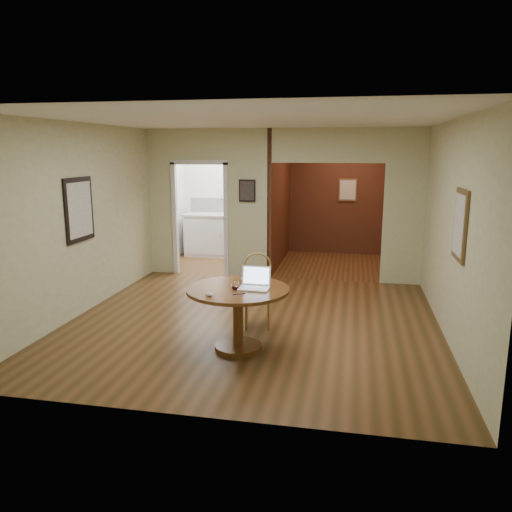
% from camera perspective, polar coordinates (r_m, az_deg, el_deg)
% --- Properties ---
extents(floor, '(5.00, 5.00, 0.00)m').
position_cam_1_polar(floor, '(6.89, -0.43, -7.65)').
color(floor, '#422D12').
rests_on(floor, ground).
extents(room_shell, '(5.20, 7.50, 5.00)m').
position_cam_1_polar(room_shell, '(9.68, 0.54, 5.90)').
color(room_shell, white).
rests_on(room_shell, ground).
extents(dining_table, '(1.20, 1.20, 0.75)m').
position_cam_1_polar(dining_table, '(5.86, -2.07, -5.51)').
color(dining_table, brown).
rests_on(dining_table, ground).
extents(chair, '(0.48, 0.48, 0.98)m').
position_cam_1_polar(chair, '(6.66, 0.16, -3.42)').
color(chair, olive).
rests_on(chair, ground).
extents(open_laptop, '(0.35, 0.30, 0.24)m').
position_cam_1_polar(open_laptop, '(5.80, -0.11, -3.03)').
color(open_laptop, white).
rests_on(open_laptop, dining_table).
extents(closed_laptop, '(0.39, 0.30, 0.03)m').
position_cam_1_polar(closed_laptop, '(6.09, -0.09, -2.79)').
color(closed_laptop, '#B3B3B8').
rests_on(closed_laptop, dining_table).
extents(mouse, '(0.11, 0.08, 0.04)m').
position_cam_1_polar(mouse, '(5.50, -5.35, -4.39)').
color(mouse, white).
rests_on(mouse, dining_table).
extents(wine_glass, '(0.09, 0.09, 0.10)m').
position_cam_1_polar(wine_glass, '(5.74, -2.40, -3.34)').
color(wine_glass, white).
rests_on(wine_glass, dining_table).
extents(pen, '(0.13, 0.09, 0.01)m').
position_cam_1_polar(pen, '(5.56, -1.94, -4.35)').
color(pen, navy).
rests_on(pen, dining_table).
extents(kitchen_cabinet, '(2.06, 0.60, 0.94)m').
position_cam_1_polar(kitchen_cabinet, '(11.04, -2.91, 2.38)').
color(kitchen_cabinet, silver).
rests_on(kitchen_cabinet, ground).
extents(grocery_bag, '(0.35, 0.30, 0.33)m').
position_cam_1_polar(grocery_bag, '(10.84, -0.42, 5.60)').
color(grocery_bag, tan).
rests_on(grocery_bag, kitchen_cabinet).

